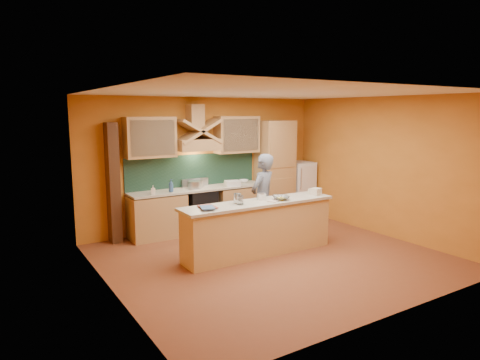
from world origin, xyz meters
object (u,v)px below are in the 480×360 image
person (263,198)px  stove (200,210)px  mixing_bowl (281,198)px  kitchen_scale (262,197)px  fridge (299,189)px

person → stove: bearing=-86.6°
stove → mixing_bowl: 2.15m
kitchen_scale → fridge: bearing=58.2°
fridge → kitchen_scale: 2.98m
fridge → kitchen_scale: bearing=-142.9°
fridge → person: bearing=-146.5°
person → fridge: bearing=-169.8°
mixing_bowl → fridge: bearing=43.6°
person → mixing_bowl: size_ratio=5.71×
fridge → stove: bearing=180.0°
stove → mixing_bowl: (0.62, -1.99, 0.53)m
kitchen_scale → stove: bearing=121.8°
fridge → mixing_bowl: fridge is taller
stove → fridge: size_ratio=0.69×
person → mixing_bowl: 0.66m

